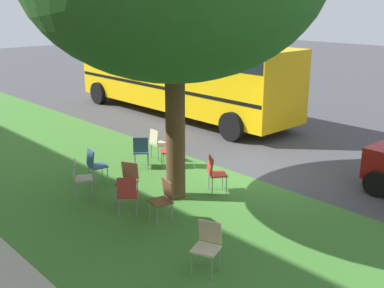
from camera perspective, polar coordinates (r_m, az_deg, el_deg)
The scene contains 13 objects.
ground at distance 12.40m, azimuth 7.01°, elevation -3.59°, with size 80.00×80.00×0.00m, color #424247.
grass_verge at distance 10.32m, azimuth -4.65°, elevation -7.85°, with size 48.00×6.00×0.01m, color #3D752D.
chair_0 at distance 7.84m, azimuth 1.92°, elevation -12.07°, with size 0.54×0.55×0.88m.
chair_1 at distance 9.55m, azimuth -3.54°, elevation -6.57°, with size 0.49×0.50×0.88m.
chair_2 at distance 10.62m, azimuth -7.87°, elevation -4.21°, with size 0.55×0.56×0.88m.
chair_3 at distance 12.69m, azimuth -2.59°, elevation -0.52°, with size 0.57×0.57×0.88m.
chair_4 at distance 11.72m, azimuth -11.84°, elevation -2.36°, with size 0.49×0.49×0.88m.
chair_5 at distance 9.87m, azimuth -7.94°, elevation -5.89°, with size 0.59×0.59×0.88m.
chair_6 at distance 12.63m, azimuth -6.28°, elevation -0.69°, with size 0.59×0.59×0.88m.
chair_7 at distance 10.99m, azimuth -13.61°, elevation -3.79°, with size 0.55×0.56×0.88m.
chair_8 at distance 10.97m, azimuth 2.80°, elevation -3.36°, with size 0.57×0.58×0.88m.
chair_9 at distance 13.32m, azimuth -4.29°, elevation 0.29°, with size 0.46×0.46×0.88m.
school_bus at distance 18.54m, azimuth -1.60°, elevation 8.98°, with size 10.40×2.80×2.88m.
Camera 1 is at (-7.39, 8.97, 4.32)m, focal length 43.40 mm.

